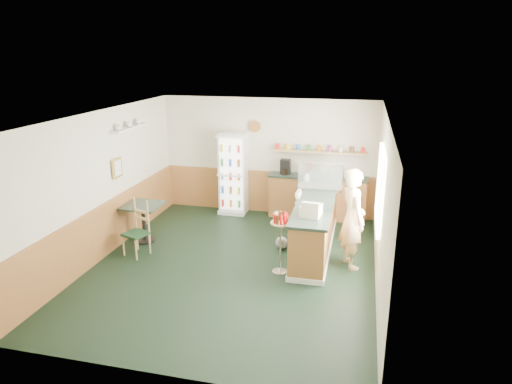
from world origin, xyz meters
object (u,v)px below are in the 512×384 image
(drinks_fridge, at_px, (233,173))
(cafe_chair, at_px, (137,226))
(display_case, at_px, (321,177))
(cafe_table, at_px, (143,216))
(cash_register, at_px, (311,210))
(shopkeeper, at_px, (352,219))
(condiment_stand, at_px, (280,232))

(drinks_fridge, height_order, cafe_chair, drinks_fridge)
(display_case, height_order, cafe_table, display_case)
(cafe_table, distance_m, cafe_chair, 0.56)
(cash_register, relative_size, shopkeeper, 0.20)
(display_case, relative_size, cafe_chair, 0.84)
(condiment_stand, bearing_deg, shopkeeper, 24.20)
(cafe_table, height_order, cafe_chair, cafe_chair)
(display_case, distance_m, condiment_stand, 2.01)
(cash_register, distance_m, condiment_stand, 0.64)
(condiment_stand, distance_m, cafe_table, 3.01)
(drinks_fridge, distance_m, cafe_chair, 2.90)
(drinks_fridge, height_order, cafe_table, drinks_fridge)
(cash_register, xyz_separation_m, cafe_chair, (-3.25, -0.07, -0.55))
(cash_register, distance_m, shopkeeper, 0.79)
(drinks_fridge, height_order, cash_register, drinks_fridge)
(cash_register, distance_m, cafe_chair, 3.30)
(drinks_fridge, relative_size, cash_register, 5.40)
(cash_register, distance_m, cafe_table, 3.48)
(condiment_stand, height_order, cafe_table, condiment_stand)
(cash_register, xyz_separation_m, condiment_stand, (-0.48, -0.23, -0.36))
(cash_register, bearing_deg, shopkeeper, 30.11)
(display_case, bearing_deg, cash_register, -90.00)
(drinks_fridge, relative_size, cafe_table, 2.45)
(cash_register, height_order, condiment_stand, cash_register)
(shopkeeper, height_order, cafe_chair, shopkeeper)
(display_case, height_order, shopkeeper, shopkeeper)
(drinks_fridge, distance_m, shopkeeper, 3.62)
(cash_register, relative_size, cafe_table, 0.45)
(condiment_stand, bearing_deg, display_case, 75.66)
(drinks_fridge, xyz_separation_m, shopkeeper, (2.82, -2.27, -0.06))
(cafe_chair, bearing_deg, shopkeeper, 25.13)
(shopkeeper, xyz_separation_m, cafe_chair, (-3.95, -0.37, -0.35))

